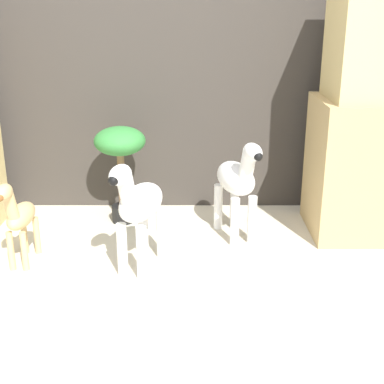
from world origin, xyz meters
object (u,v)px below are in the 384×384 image
(zebra_left, at_px, (139,206))
(giraffe_figurine, at_px, (19,216))
(potted_palm_front, at_px, (121,150))
(zebra_right, at_px, (238,182))

(zebra_left, distance_m, giraffe_figurine, 0.66)
(giraffe_figurine, distance_m, potted_palm_front, 0.80)
(zebra_right, xyz_separation_m, zebra_left, (-0.55, -0.41, 0.00))
(zebra_left, bearing_deg, giraffe_figurine, 176.08)
(zebra_right, bearing_deg, potted_palm_front, 161.30)
(zebra_left, xyz_separation_m, potted_palm_front, (-0.18, 0.66, 0.12))
(giraffe_figurine, relative_size, potted_palm_front, 0.81)
(zebra_left, relative_size, giraffe_figurine, 1.24)
(zebra_right, height_order, giraffe_figurine, zebra_right)
(zebra_right, distance_m, potted_palm_front, 0.78)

